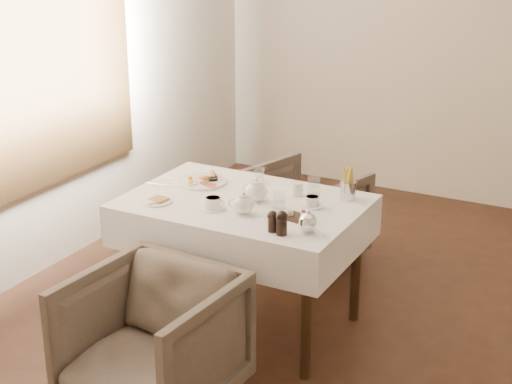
{
  "coord_description": "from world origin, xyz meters",
  "views": [
    {
      "loc": [
        1.2,
        -3.59,
        2.26
      ],
      "look_at": [
        -0.66,
        -0.1,
        0.82
      ],
      "focal_mm": 55.0,
      "sensor_mm": 36.0,
      "label": 1
    }
  ],
  "objects_px": {
    "breakfast_plate": "(202,181)",
    "teapot_centre": "(256,190)",
    "table": "(244,220)",
    "armchair_far": "(301,216)",
    "armchair_near": "(152,342)"
  },
  "relations": [
    {
      "from": "breakfast_plate",
      "to": "teapot_centre",
      "type": "xyz_separation_m",
      "value": [
        0.42,
        -0.12,
        0.05
      ]
    },
    {
      "from": "table",
      "to": "armchair_far",
      "type": "bearing_deg",
      "value": 94.53
    },
    {
      "from": "teapot_centre",
      "to": "breakfast_plate",
      "type": "bearing_deg",
      "value": 162.18
    },
    {
      "from": "armchair_near",
      "to": "armchair_far",
      "type": "xyz_separation_m",
      "value": [
        -0.06,
        1.81,
        -0.01
      ]
    },
    {
      "from": "armchair_near",
      "to": "armchair_far",
      "type": "distance_m",
      "value": 1.81
    },
    {
      "from": "armchair_near",
      "to": "table",
      "type": "bearing_deg",
      "value": 93.28
    },
    {
      "from": "armchair_near",
      "to": "teapot_centre",
      "type": "distance_m",
      "value": 1.03
    },
    {
      "from": "table",
      "to": "breakfast_plate",
      "type": "relative_size",
      "value": 4.32
    },
    {
      "from": "armchair_near",
      "to": "breakfast_plate",
      "type": "distance_m",
      "value": 1.16
    },
    {
      "from": "table",
      "to": "breakfast_plate",
      "type": "distance_m",
      "value": 0.41
    },
    {
      "from": "armchair_far",
      "to": "teapot_centre",
      "type": "bearing_deg",
      "value": 114.85
    },
    {
      "from": "teapot_centre",
      "to": "table",
      "type": "bearing_deg",
      "value": -160.48
    },
    {
      "from": "armchair_far",
      "to": "breakfast_plate",
      "type": "bearing_deg",
      "value": 86.19
    },
    {
      "from": "breakfast_plate",
      "to": "teapot_centre",
      "type": "height_order",
      "value": "teapot_centre"
    },
    {
      "from": "armchair_near",
      "to": "armchair_far",
      "type": "relative_size",
      "value": 1.02
    }
  ]
}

